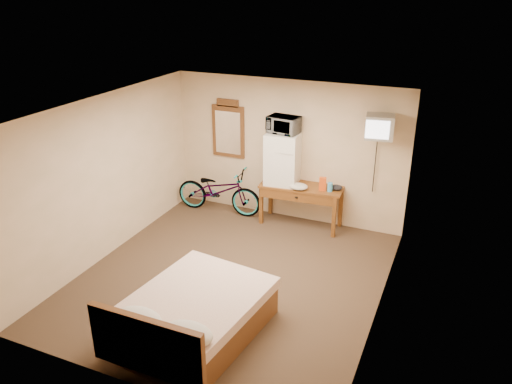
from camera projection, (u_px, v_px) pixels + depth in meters
room at (230, 200)px, 6.81m from camera, size 4.60×4.64×2.50m
desk at (301, 192)px, 8.60m from camera, size 1.45×0.65×0.75m
mini_fridge at (283, 158)px, 8.55m from camera, size 0.59×0.57×0.90m
microwave at (284, 125)px, 8.32m from camera, size 0.56×0.42×0.28m
snack_bag at (323, 184)px, 8.35m from camera, size 0.13×0.09×0.23m
blue_cup at (330, 187)px, 8.33m from camera, size 0.09×0.09×0.15m
cloth_cream at (298, 186)px, 8.42m from camera, size 0.33×0.25×0.10m
cloth_dark_a at (271, 182)px, 8.63m from camera, size 0.24×0.18×0.09m
cloth_dark_b at (337, 187)px, 8.39m from camera, size 0.20×0.16×0.09m
crt_television at (380, 127)px, 7.67m from camera, size 0.47×0.58×0.37m
wall_mirror at (228, 129)px, 9.04m from camera, size 0.63×0.04×1.07m
bicycle at (219, 190)px, 9.21m from camera, size 1.67×0.67×0.86m
bed at (191, 317)px, 5.96m from camera, size 1.61×2.00×0.90m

